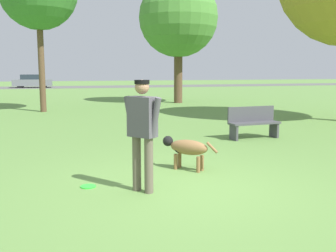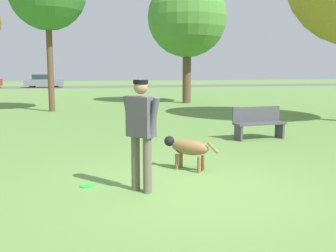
% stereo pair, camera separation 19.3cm
% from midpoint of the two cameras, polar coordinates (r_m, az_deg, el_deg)
% --- Properties ---
extents(ground_plane, '(120.00, 120.00, 0.00)m').
position_cam_midpoint_polar(ground_plane, '(6.12, 2.91, -9.02)').
color(ground_plane, '#608C42').
extents(far_road_strip, '(120.00, 6.00, 0.01)m').
position_cam_midpoint_polar(far_road_strip, '(42.70, -11.34, 5.59)').
color(far_road_strip, '#5B5B59').
rests_on(far_road_strip, ground_plane).
extents(person, '(0.51, 0.57, 1.67)m').
position_cam_midpoint_polar(person, '(5.76, -2.97, -0.05)').
color(person, '#665B4C').
rests_on(person, ground_plane).
extents(dog, '(0.86, 0.87, 0.59)m').
position_cam_midpoint_polar(dog, '(7.13, 3.61, -3.21)').
color(dog, olive).
rests_on(dog, ground_plane).
extents(frisbee, '(0.24, 0.24, 0.02)m').
position_cam_midpoint_polar(frisbee, '(6.32, -10.69, -8.51)').
color(frisbee, '#33D838').
rests_on(frisbee, ground_plane).
extents(tree_far_right, '(4.24, 4.24, 6.72)m').
position_cam_midpoint_polar(tree_far_right, '(21.81, 3.06, 15.43)').
color(tree_far_right, brown).
rests_on(tree_far_right, ground_plane).
extents(parked_car_grey, '(3.83, 1.82, 1.33)m').
position_cam_midpoint_polar(parked_car_grey, '(42.40, -17.46, 6.23)').
color(parked_car_grey, slate).
rests_on(parked_car_grey, ground_plane).
extents(park_bench, '(1.43, 0.54, 0.84)m').
position_cam_midpoint_polar(park_bench, '(10.62, 13.48, 0.60)').
color(park_bench, '#47474C').
rests_on(park_bench, ground_plane).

